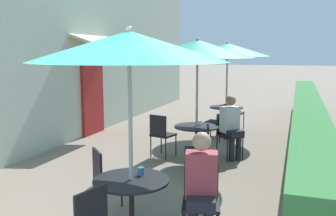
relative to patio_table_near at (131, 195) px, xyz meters
The scene contains 20 objects.
cafe_facade_wall 6.46m from the patio_table_near, 122.81° to the left, with size 0.98×13.63×4.20m.
planter_hedge 5.63m from the patio_table_near, 70.36° to the left, with size 0.60×12.63×1.01m.
patio_table_near is the anchor object (origin of this frame).
patio_umbrella_near 1.60m from the patio_table_near, behind, with size 2.07×2.07×2.34m.
cafe_chair_near_left 0.76m from the patio_table_near, 139.61° to the left, with size 0.57×0.57×0.87m.
cafe_chair_near_back 0.76m from the patio_table_near, 19.61° to the left, with size 0.48×0.48×0.87m.
seated_patron_near_back 0.77m from the patio_table_near, 11.16° to the left, with size 0.41×0.46×1.25m.
coffee_cup_near 0.28m from the patio_table_near, 74.58° to the left, with size 0.07×0.07×0.09m.
patio_table_mid 3.09m from the patio_table_near, 91.60° to the left, with size 0.83×0.83×0.71m.
patio_umbrella_mid 3.48m from the patio_table_near, 91.60° to the left, with size 2.07×2.07×2.34m.
cafe_chair_mid_left 3.70m from the patio_table_near, 83.86° to the left, with size 0.57×0.57×0.87m.
seated_patron_mid_left 3.63m from the patio_table_near, 82.49° to the left, with size 0.51×0.51×1.25m.
cafe_chair_mid_right 3.32m from the patio_table_near, 104.61° to the left, with size 0.49×0.49×0.87m.
cafe_chair_mid_back 2.38m from the patio_table_near, 85.60° to the left, with size 0.49×0.49×0.87m.
coffee_cup_mid 3.22m from the patio_table_near, 91.16° to the left, with size 0.07×0.07×0.09m.
patio_table_far 5.73m from the patio_table_near, 90.17° to the left, with size 0.83×0.83×0.71m.
patio_umbrella_far 5.95m from the patio_table_near, 90.17° to the left, with size 2.07×2.07×2.34m.
cafe_chair_far_left 4.97m from the patio_table_near, 90.70° to the left, with size 0.46×0.46×0.87m.
cafe_chair_far_right 6.49m from the patio_table_near, 89.77° to the left, with size 0.46×0.46×0.87m.
coffee_cup_far 5.89m from the patio_table_near, 90.28° to the left, with size 0.07×0.07×0.09m.
Camera 1 is at (2.51, -2.14, 2.08)m, focal length 40.00 mm.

